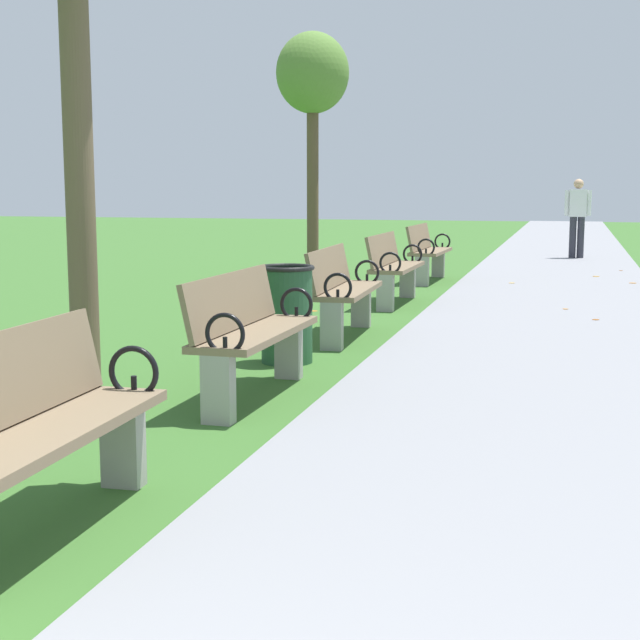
# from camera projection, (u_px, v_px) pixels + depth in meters

# --- Properties ---
(paved_walkway) EXTENTS (2.92, 44.00, 0.02)m
(paved_walkway) POSITION_uv_depth(u_px,v_px,m) (558.00, 264.00, 17.97)
(paved_walkway) COLOR gray
(paved_walkway) RESTS_ON ground
(park_bench_2) EXTENTS (0.51, 1.61, 0.90)m
(park_bench_2) POSITION_uv_depth(u_px,v_px,m) (35.00, 429.00, 4.00)
(park_bench_2) COLOR #7A664C
(park_bench_2) RESTS_ON ground
(park_bench_3) EXTENTS (0.49, 1.61, 0.90)m
(park_bench_3) POSITION_uv_depth(u_px,v_px,m) (250.00, 331.00, 6.67)
(park_bench_3) COLOR #7A664C
(park_bench_3) RESTS_ON ground
(park_bench_4) EXTENTS (0.53, 1.62, 0.90)m
(park_bench_4) POSITION_uv_depth(u_px,v_px,m) (342.00, 289.00, 9.35)
(park_bench_4) COLOR #7A664C
(park_bench_4) RESTS_ON ground
(park_bench_5) EXTENTS (0.49, 1.61, 0.90)m
(park_bench_5) POSITION_uv_depth(u_px,v_px,m) (393.00, 266.00, 12.00)
(park_bench_5) COLOR #7A664C
(park_bench_5) RESTS_ON ground
(park_bench_6) EXTENTS (0.52, 1.61, 0.90)m
(park_bench_6) POSITION_uv_depth(u_px,v_px,m) (427.00, 251.00, 14.81)
(park_bench_6) COLOR #7A664C
(park_bench_6) RESTS_ON ground
(tree_4) EXTENTS (1.15, 1.15, 3.89)m
(tree_4) POSITION_uv_depth(u_px,v_px,m) (313.00, 79.00, 14.68)
(tree_4) COLOR brown
(tree_4) RESTS_ON ground
(pedestrian_walking) EXTENTS (0.53, 0.24, 1.62)m
(pedestrian_walking) POSITION_uv_depth(u_px,v_px,m) (578.00, 214.00, 19.28)
(pedestrian_walking) COLOR #2D2D38
(pedestrian_walking) RESTS_ON paved_walkway
(trash_bin) EXTENTS (0.48, 0.48, 0.84)m
(trash_bin) POSITION_uv_depth(u_px,v_px,m) (287.00, 314.00, 8.04)
(trash_bin) COLOR #234C2D
(trash_bin) RESTS_ON ground
(scattered_leaves) EXTENTS (5.08, 18.01, 0.02)m
(scattered_leaves) POSITION_uv_depth(u_px,v_px,m) (460.00, 333.00, 9.56)
(scattered_leaves) COLOR #AD6B23
(scattered_leaves) RESTS_ON ground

